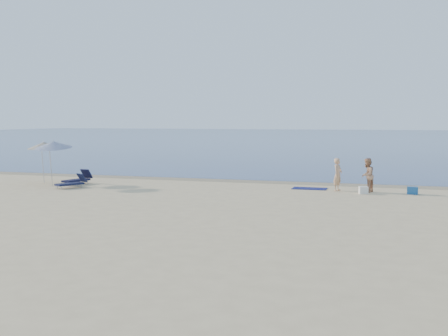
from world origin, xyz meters
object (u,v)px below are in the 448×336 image
object	(u,v)px
person_left	(338,175)
person_right	(367,175)
blue_cooler	(413,190)
umbrella_near	(53,145)

from	to	relation	value
person_left	person_right	distance (m)	1.35
person_right	blue_cooler	world-z (taller)	person_right
person_left	person_right	world-z (taller)	person_right
umbrella_near	person_left	bearing A→B (deg)	-0.20
person_left	blue_cooler	size ratio (longest dim) A/B	3.27
blue_cooler	umbrella_near	size ratio (longest dim) A/B	0.20
umbrella_near	blue_cooler	bearing A→B (deg)	-2.53
person_right	umbrella_near	distance (m)	15.49
person_right	blue_cooler	size ratio (longest dim) A/B	3.35
person_left	person_right	size ratio (longest dim) A/B	0.98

